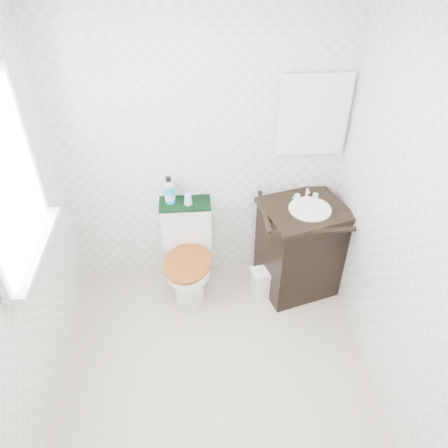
{
  "coord_description": "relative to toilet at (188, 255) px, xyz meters",
  "views": [
    {
      "loc": [
        -0.08,
        -1.77,
        2.74
      ],
      "look_at": [
        0.12,
        0.75,
        0.82
      ],
      "focal_mm": 35.0,
      "sensor_mm": 36.0,
      "label": 1
    }
  ],
  "objects": [
    {
      "name": "floor",
      "position": [
        0.16,
        -0.97,
        -0.34
      ],
      "size": [
        2.4,
        2.4,
        0.0
      ],
      "primitive_type": "plane",
      "color": "beige",
      "rests_on": "ground"
    },
    {
      "name": "ceiling",
      "position": [
        0.16,
        -0.97,
        2.06
      ],
      "size": [
        2.4,
        2.4,
        0.0
      ],
      "primitive_type": "plane",
      "rotation": [
        3.14,
        0.0,
        0.0
      ],
      "color": "white",
      "rests_on": "wall_back"
    },
    {
      "name": "wall_back",
      "position": [
        0.16,
        0.23,
        0.86
      ],
      "size": [
        2.4,
        0.0,
        2.4
      ],
      "primitive_type": "plane",
      "rotation": [
        1.57,
        0.0,
        0.0
      ],
      "color": "white",
      "rests_on": "ground"
    },
    {
      "name": "wall_left",
      "position": [
        -0.94,
        -0.97,
        0.86
      ],
      "size": [
        0.0,
        2.4,
        2.4
      ],
      "primitive_type": "plane",
      "rotation": [
        1.57,
        0.0,
        1.57
      ],
      "color": "white",
      "rests_on": "ground"
    },
    {
      "name": "wall_right",
      "position": [
        1.26,
        -0.97,
        0.86
      ],
      "size": [
        0.0,
        2.4,
        2.4
      ],
      "primitive_type": "plane",
      "rotation": [
        1.57,
        0.0,
        -1.57
      ],
      "color": "white",
      "rests_on": "ground"
    },
    {
      "name": "window",
      "position": [
        -0.91,
        -0.72,
        1.21
      ],
      "size": [
        0.02,
        0.7,
        0.9
      ],
      "primitive_type": "cube",
      "color": "white",
      "rests_on": "wall_left"
    },
    {
      "name": "mirror",
      "position": [
        0.97,
        0.21,
        1.11
      ],
      "size": [
        0.5,
        0.02,
        0.6
      ],
      "primitive_type": "cube",
      "color": "silver",
      "rests_on": "wall_back"
    },
    {
      "name": "toilet",
      "position": [
        0.0,
        0.0,
        0.0
      ],
      "size": [
        0.44,
        0.65,
        0.77
      ],
      "color": "white",
      "rests_on": "floor"
    },
    {
      "name": "vanity",
      "position": [
        0.92,
        -0.07,
        0.09
      ],
      "size": [
        0.75,
        0.68,
        0.92
      ],
      "color": "black",
      "rests_on": "floor"
    },
    {
      "name": "trash_bin",
      "position": [
        0.61,
        -0.17,
        -0.2
      ],
      "size": [
        0.21,
        0.18,
        0.27
      ],
      "color": "white",
      "rests_on": "floor"
    },
    {
      "name": "towel",
      "position": [
        -0.0,
        0.12,
        0.44
      ],
      "size": [
        0.41,
        0.22,
        0.02
      ],
      "primitive_type": "cube",
      "color": "black",
      "rests_on": "toilet"
    },
    {
      "name": "mouthwash_bottle",
      "position": [
        -0.11,
        0.14,
        0.55
      ],
      "size": [
        0.08,
        0.08,
        0.23
      ],
      "color": "#1881CF",
      "rests_on": "towel"
    },
    {
      "name": "cup",
      "position": [
        0.03,
        0.1,
        0.49
      ],
      "size": [
        0.07,
        0.07,
        0.08
      ],
      "primitive_type": "cone",
      "color": "#93CEF0",
      "rests_on": "towel"
    },
    {
      "name": "soap_bar",
      "position": [
        0.88,
        0.07,
        0.49
      ],
      "size": [
        0.06,
        0.04,
        0.02
      ],
      "primitive_type": "ellipsoid",
      "color": "#176170",
      "rests_on": "vanity"
    }
  ]
}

